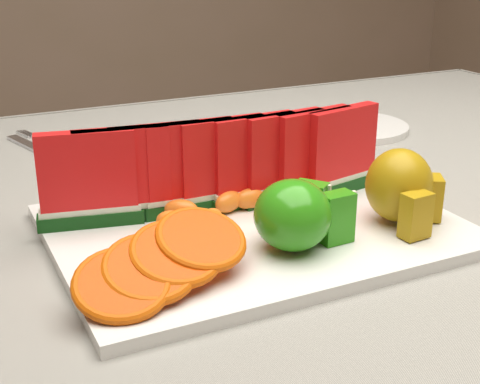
{
  "coord_description": "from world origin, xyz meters",
  "views": [
    {
      "loc": [
        -0.37,
        -0.65,
        1.04
      ],
      "look_at": [
        -0.1,
        -0.1,
        0.81
      ],
      "focal_mm": 50.0,
      "sensor_mm": 36.0,
      "label": 1
    }
  ],
  "objects_px": {
    "platter": "(254,228)",
    "side_plate": "(351,127)",
    "apple_cluster": "(298,214)",
    "pear_cluster": "(402,188)",
    "fork": "(36,147)"
  },
  "relations": [
    {
      "from": "platter",
      "to": "side_plate",
      "type": "bearing_deg",
      "value": 41.94
    },
    {
      "from": "platter",
      "to": "apple_cluster",
      "type": "xyz_separation_m",
      "value": [
        0.01,
        -0.07,
        0.04
      ]
    },
    {
      "from": "pear_cluster",
      "to": "side_plate",
      "type": "distance_m",
      "value": 0.4
    },
    {
      "from": "pear_cluster",
      "to": "fork",
      "type": "height_order",
      "value": "pear_cluster"
    },
    {
      "from": "platter",
      "to": "apple_cluster",
      "type": "relative_size",
      "value": 3.53
    },
    {
      "from": "apple_cluster",
      "to": "side_plate",
      "type": "bearing_deg",
      "value": 49.02
    },
    {
      "from": "apple_cluster",
      "to": "pear_cluster",
      "type": "height_order",
      "value": "pear_cluster"
    },
    {
      "from": "apple_cluster",
      "to": "fork",
      "type": "bearing_deg",
      "value": 108.81
    },
    {
      "from": "pear_cluster",
      "to": "side_plate",
      "type": "height_order",
      "value": "pear_cluster"
    },
    {
      "from": "platter",
      "to": "pear_cluster",
      "type": "distance_m",
      "value": 0.15
    },
    {
      "from": "side_plate",
      "to": "apple_cluster",
      "type": "bearing_deg",
      "value": -130.98
    },
    {
      "from": "pear_cluster",
      "to": "fork",
      "type": "bearing_deg",
      "value": 121.24
    },
    {
      "from": "platter",
      "to": "pear_cluster",
      "type": "xyz_separation_m",
      "value": [
        0.13,
        -0.06,
        0.04
      ]
    },
    {
      "from": "apple_cluster",
      "to": "platter",
      "type": "bearing_deg",
      "value": 99.12
    },
    {
      "from": "platter",
      "to": "apple_cluster",
      "type": "bearing_deg",
      "value": -80.88
    }
  ]
}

